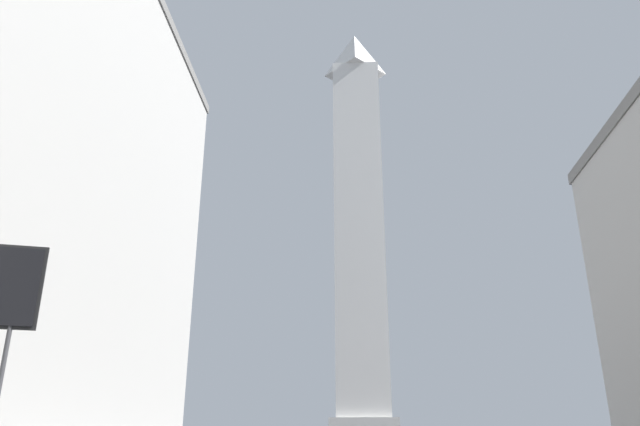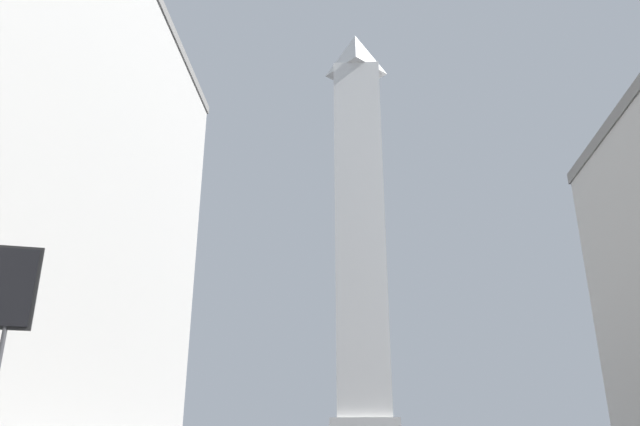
# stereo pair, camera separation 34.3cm
# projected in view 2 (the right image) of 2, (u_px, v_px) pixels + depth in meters

# --- Properties ---
(obelisk) EXTENTS (9.41, 9.41, 71.72)m
(obelisk) POSITION_uv_depth(u_px,v_px,m) (360.00, 235.00, 96.48)
(obelisk) COLOR silver
(obelisk) RESTS_ON ground_plane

